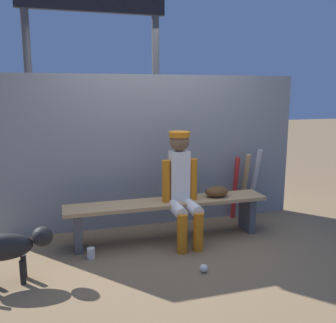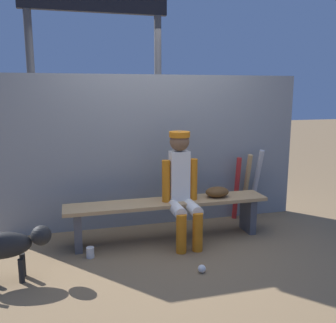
{
  "view_description": "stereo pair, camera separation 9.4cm",
  "coord_description": "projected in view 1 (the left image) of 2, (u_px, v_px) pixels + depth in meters",
  "views": [
    {
      "loc": [
        -1.14,
        -3.85,
        1.68
      ],
      "look_at": [
        0.0,
        0.0,
        0.91
      ],
      "focal_mm": 39.72,
      "sensor_mm": 36.0,
      "label": 1
    },
    {
      "loc": [
        -1.05,
        -3.88,
        1.68
      ],
      "look_at": [
        0.0,
        0.0,
        0.91
      ],
      "focal_mm": 39.72,
      "sensor_mm": 36.0,
      "label": 2
    }
  ],
  "objects": [
    {
      "name": "player_seated",
      "position": [
        182.0,
        184.0,
        4.07
      ],
      "size": [
        0.41,
        0.55,
        1.24
      ],
      "color": "silver",
      "rests_on": "ground_plane"
    },
    {
      "name": "bat_wood_tan",
      "position": [
        244.0,
        185.0,
        4.95
      ],
      "size": [
        0.09,
        0.28,
        0.87
      ],
      "primitive_type": "cylinder",
      "rotation": [
        0.24,
        0.0,
        -0.11
      ],
      "color": "tan",
      "rests_on": "ground_plane"
    },
    {
      "name": "scoreboard",
      "position": [
        98.0,
        22.0,
        4.82
      ],
      "size": [
        2.18,
        0.27,
        3.65
      ],
      "color": "#3F3F42",
      "rests_on": "ground_plane"
    },
    {
      "name": "bat_aluminum_red",
      "position": [
        235.0,
        188.0,
        4.88
      ],
      "size": [
        0.09,
        0.14,
        0.83
      ],
      "primitive_type": "cylinder",
      "rotation": [
        0.09,
        0.0,
        0.18
      ],
      "color": "#B22323",
      "rests_on": "ground_plane"
    },
    {
      "name": "cup_on_ground",
      "position": [
        91.0,
        253.0,
        3.76
      ],
      "size": [
        0.08,
        0.08,
        0.11
      ],
      "primitive_type": "cylinder",
      "color": "silver",
      "rests_on": "ground_plane"
    },
    {
      "name": "cup_on_bench",
      "position": [
        192.0,
        192.0,
        4.32
      ],
      "size": [
        0.08,
        0.08,
        0.11
      ],
      "primitive_type": "cylinder",
      "color": "#1E47AD",
      "rests_on": "dugout_bench"
    },
    {
      "name": "ground_plane",
      "position": [
        168.0,
        239.0,
        4.26
      ],
      "size": [
        30.0,
        30.0,
        0.0
      ],
      "primitive_type": "plane",
      "color": "brown"
    },
    {
      "name": "chainlink_fence",
      "position": [
        155.0,
        152.0,
        4.6
      ],
      "size": [
        3.74,
        0.03,
        1.87
      ],
      "primitive_type": "cube",
      "color": "gray",
      "rests_on": "ground_plane"
    },
    {
      "name": "baseball",
      "position": [
        204.0,
        268.0,
        3.48
      ],
      "size": [
        0.07,
        0.07,
        0.07
      ],
      "primitive_type": "sphere",
      "color": "white",
      "rests_on": "ground_plane"
    },
    {
      "name": "bat_aluminum_silver",
      "position": [
        254.0,
        183.0,
        4.96
      ],
      "size": [
        0.1,
        0.28,
        0.93
      ],
      "primitive_type": "cylinder",
      "rotation": [
        0.23,
        0.0,
        0.14
      ],
      "color": "#B7B7BC",
      "rests_on": "ground_plane"
    },
    {
      "name": "baseball_glove",
      "position": [
        217.0,
        192.0,
        4.33
      ],
      "size": [
        0.28,
        0.2,
        0.12
      ],
      "primitive_type": "ellipsoid",
      "color": "#593819",
      "rests_on": "dugout_bench"
    },
    {
      "name": "dog",
      "position": [
        9.0,
        247.0,
        3.23
      ],
      "size": [
        0.84,
        0.2,
        0.49
      ],
      "color": "black",
      "rests_on": "ground_plane"
    },
    {
      "name": "dugout_bench",
      "position": [
        168.0,
        210.0,
        4.19
      ],
      "size": [
        2.3,
        0.36,
        0.46
      ],
      "color": "tan",
      "rests_on": "ground_plane"
    }
  ]
}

